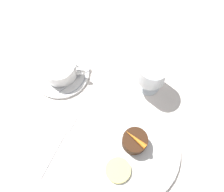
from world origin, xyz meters
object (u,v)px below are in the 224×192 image
at_px(coffee_cup, 59,68).
at_px(fork, 62,137).
at_px(dessert_cake, 135,141).
at_px(dinner_plate, 129,151).
at_px(wine_glass, 152,73).

distance_m(coffee_cup, fork, 0.18).
bearing_deg(fork, dessert_cake, 5.93).
relative_size(dinner_plate, wine_glass, 2.20).
height_order(dinner_plate, coffee_cup, coffee_cup).
bearing_deg(coffee_cup, dinner_plate, -38.35).
bearing_deg(wine_glass, fork, -136.19).
relative_size(dinner_plate, dessert_cake, 4.08).
bearing_deg(dessert_cake, dinner_plate, -110.19).
relative_size(coffee_cup, fork, 0.68).
distance_m(wine_glass, dessert_cake, 0.17).
distance_m(dinner_plate, fork, 0.18).
bearing_deg(dessert_cake, coffee_cup, 145.96).
bearing_deg(dinner_plate, dessert_cake, 69.81).
xyz_separation_m(fork, dessert_cake, (0.18, 0.02, 0.03)).
height_order(dinner_plate, dessert_cake, dessert_cake).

